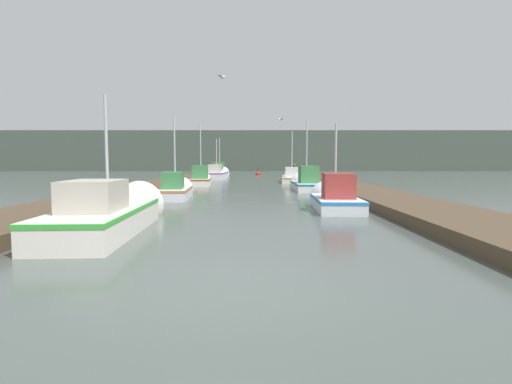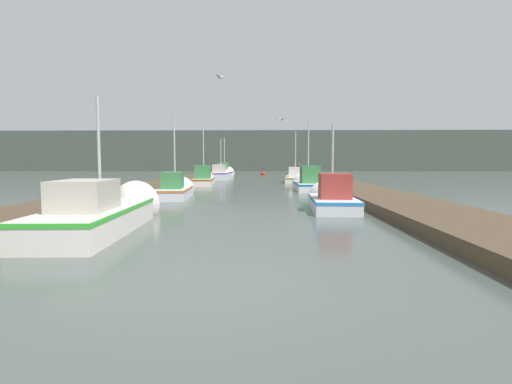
{
  "view_description": "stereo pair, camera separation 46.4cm",
  "coord_description": "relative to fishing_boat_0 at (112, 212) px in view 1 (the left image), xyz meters",
  "views": [
    {
      "loc": [
        0.44,
        -5.61,
        1.86
      ],
      "look_at": [
        0.51,
        12.34,
        0.41
      ],
      "focal_mm": 28.0,
      "sensor_mm": 36.0,
      "label": 1
    },
    {
      "loc": [
        0.91,
        -5.61,
        1.86
      ],
      "look_at": [
        0.51,
        12.34,
        0.41
      ],
      "focal_mm": 28.0,
      "sensor_mm": 36.0,
      "label": 2
    }
  ],
  "objects": [
    {
      "name": "fishing_boat_7",
      "position": [
        -0.11,
        33.54,
        0.02
      ],
      "size": [
        1.8,
        6.09,
        4.8
      ],
      "rotation": [
        0.0,
        0.0,
        -0.01
      ],
      "color": "silver",
      "rests_on": "ground_plane"
    },
    {
      "name": "dock_left",
      "position": [
        -2.68,
        10.85,
        -0.26
      ],
      "size": [
        2.93,
        40.0,
        0.36
      ],
      "color": "#4C3D2B",
      "rests_on": "ground_plane"
    },
    {
      "name": "fishing_boat_4",
      "position": [
        -0.19,
        18.7,
        0.02
      ],
      "size": [
        1.69,
        4.87,
        4.88
      ],
      "rotation": [
        0.0,
        0.0,
        0.07
      ],
      "color": "silver",
      "rests_on": "ground_plane"
    },
    {
      "name": "dock_right",
      "position": [
        9.57,
        10.85,
        -0.26
      ],
      "size": [
        2.93,
        40.0,
        0.36
      ],
      "color": "#4C3D2B",
      "rests_on": "ground_plane"
    },
    {
      "name": "mooring_piling_0",
      "position": [
        8.06,
        26.33,
        0.19
      ],
      "size": [
        0.32,
        0.32,
        1.26
      ],
      "color": "#473523",
      "rests_on": "ground_plane"
    },
    {
      "name": "seagull_lead",
      "position": [
        2.47,
        6.41,
        4.91
      ],
      "size": [
        0.37,
        0.54,
        0.12
      ],
      "rotation": [
        0.0,
        0.0,
        4.21
      ],
      "color": "white"
    },
    {
      "name": "distant_shore_ridge",
      "position": [
        3.44,
        64.33,
        2.96
      ],
      "size": [
        120.0,
        16.0,
        6.81
      ],
      "color": "#424C42",
      "rests_on": "ground_plane"
    },
    {
      "name": "channel_buoy",
      "position": [
        4.11,
        38.96,
        -0.29
      ],
      "size": [
        0.53,
        0.53,
        1.03
      ],
      "color": "red",
      "rests_on": "ground_plane"
    },
    {
      "name": "fishing_boat_2",
      "position": [
        -0.11,
        9.07,
        -0.05
      ],
      "size": [
        1.73,
        4.85,
        4.39
      ],
      "rotation": [
        0.0,
        0.0,
        0.07
      ],
      "color": "silver",
      "rests_on": "ground_plane"
    },
    {
      "name": "seagull_1",
      "position": [
        5.21,
        11.21,
        3.63
      ],
      "size": [
        0.39,
        0.53,
        0.12
      ],
      "rotation": [
        0.0,
        0.0,
        5.26
      ],
      "color": "white"
    },
    {
      "name": "ground_plane",
      "position": [
        3.44,
        -5.15,
        -0.44
      ],
      "size": [
        200.0,
        200.0,
        0.0
      ],
      "color": "#47514C"
    },
    {
      "name": "fishing_boat_0",
      "position": [
        0.0,
        0.0,
        0.0
      ],
      "size": [
        1.98,
        6.41,
        4.0
      ],
      "rotation": [
        0.0,
        0.0,
        0.05
      ],
      "color": "silver",
      "rests_on": "ground_plane"
    },
    {
      "name": "fishing_boat_1",
      "position": [
        6.89,
        4.47,
        -0.05
      ],
      "size": [
        1.71,
        4.42,
        3.69
      ],
      "rotation": [
        0.0,
        0.0,
        -0.04
      ],
      "color": "silver",
      "rests_on": "ground_plane"
    },
    {
      "name": "fishing_boat_5",
      "position": [
        6.96,
        23.51,
        -0.08
      ],
      "size": [
        2.05,
        6.19,
        4.77
      ],
      "rotation": [
        0.0,
        0.0,
        -0.08
      ],
      "color": "silver",
      "rests_on": "ground_plane"
    },
    {
      "name": "fishing_boat_3",
      "position": [
        7.04,
        14.37,
        -0.01
      ],
      "size": [
        1.68,
        5.33,
        4.83
      ],
      "rotation": [
        0.0,
        0.0,
        0.01
      ],
      "color": "silver",
      "rests_on": "ground_plane"
    },
    {
      "name": "fishing_boat_6",
      "position": [
        0.04,
        28.67,
        0.01
      ],
      "size": [
        2.0,
        6.32,
        4.4
      ],
      "rotation": [
        0.0,
        0.0,
        -0.04
      ],
      "color": "silver",
      "rests_on": "ground_plane"
    },
    {
      "name": "mooring_piling_1",
      "position": [
        8.07,
        33.17,
        0.25
      ],
      "size": [
        0.34,
        0.34,
        1.37
      ],
      "color": "#473523",
      "rests_on": "ground_plane"
    }
  ]
}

